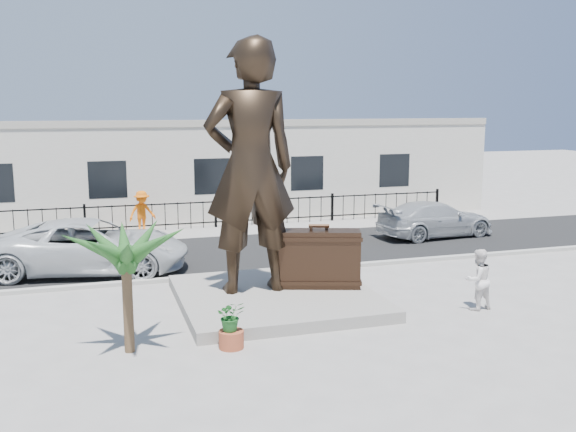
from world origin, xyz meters
name	(u,v)px	position (x,y,z in m)	size (l,w,h in m)	color
ground	(311,318)	(0.00, 0.00, 0.00)	(100.00, 100.00, 0.00)	#9E9991
street	(240,251)	(0.00, 8.00, 0.01)	(40.00, 7.00, 0.01)	black
curb	(265,272)	(0.00, 4.50, 0.06)	(40.00, 0.25, 0.12)	#A5A399
far_sidewalk	(219,231)	(0.00, 12.00, 0.01)	(40.00, 2.50, 0.02)	#9E9991
plinth	(276,297)	(-0.50, 1.50, 0.15)	(5.20, 5.20, 0.30)	gray
fence	(216,214)	(0.00, 12.80, 0.60)	(22.00, 0.10, 1.20)	black
building	(199,169)	(0.00, 17.00, 2.20)	(28.00, 7.00, 4.40)	silver
statue	(250,167)	(-1.09, 1.89, 3.70)	(2.48, 1.63, 6.80)	black
suitcase	(319,259)	(0.79, 1.66, 1.11)	(2.29, 0.73, 1.61)	black
tourist	(478,279)	(4.42, -0.63, 0.81)	(0.79, 0.62, 1.63)	white
car_white	(91,246)	(-5.30, 6.34, 0.87)	(2.85, 6.19, 1.72)	silver
car_silver	(435,219)	(8.23, 8.17, 0.73)	(2.02, 4.96, 1.44)	#A9ABAD
worker	(142,212)	(-3.20, 12.31, 0.92)	(1.16, 0.67, 1.80)	orange
palm_tree	(130,352)	(-4.55, -0.96, 0.00)	(1.80, 1.80, 3.20)	#1E4A1B
planter	(231,339)	(-2.38, -1.41, 0.20)	(0.56, 0.56, 0.40)	#A3482B
shrub	(231,316)	(-2.38, -1.41, 0.75)	(0.62, 0.54, 0.69)	#1D5B21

